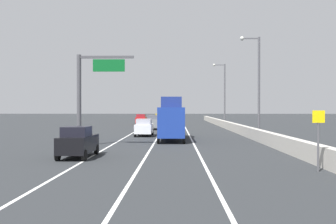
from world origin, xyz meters
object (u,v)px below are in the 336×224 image
(box_truck, at_px, (171,120))
(lamp_post_right_second, at_px, (257,80))
(overhead_sign_gantry, at_px, (88,89))
(car_yellow_0, at_px, (160,119))
(car_white_4, at_px, (144,127))
(car_red_3, at_px, (141,119))
(speed_advisory_sign, at_px, (318,136))
(car_silver_2, at_px, (171,126))
(lamp_post_right_third, at_px, (223,91))
(car_black_5, at_px, (78,142))
(car_gray_1, at_px, (153,122))

(box_truck, bearing_deg, lamp_post_right_second, 19.29)
(overhead_sign_gantry, bearing_deg, car_yellow_0, 85.31)
(car_yellow_0, bearing_deg, overhead_sign_gantry, -94.69)
(overhead_sign_gantry, distance_m, car_white_4, 13.16)
(car_yellow_0, relative_size, box_truck, 0.42)
(car_red_3, bearing_deg, speed_advisory_sign, -76.33)
(car_silver_2, bearing_deg, lamp_post_right_third, 66.52)
(speed_advisory_sign, distance_m, car_yellow_0, 61.75)
(speed_advisory_sign, bearing_deg, car_silver_2, 105.04)
(car_black_5, height_order, box_truck, box_truck)
(speed_advisory_sign, xyz_separation_m, car_red_3, (-13.51, 55.56, -0.76))
(speed_advisory_sign, bearing_deg, car_gray_1, 104.92)
(lamp_post_right_second, bearing_deg, car_gray_1, 126.49)
(car_gray_1, height_order, car_red_3, car_gray_1)
(car_red_3, bearing_deg, car_black_5, -89.56)
(car_yellow_0, bearing_deg, lamp_post_right_second, -72.83)
(speed_advisory_sign, xyz_separation_m, car_silver_2, (-7.55, 28.11, -0.76))
(speed_advisory_sign, distance_m, lamp_post_right_second, 23.12)
(car_yellow_0, bearing_deg, box_truck, -86.13)
(lamp_post_right_second, bearing_deg, car_black_5, -130.50)
(car_gray_1, bearing_deg, car_black_5, -94.75)
(overhead_sign_gantry, xyz_separation_m, car_gray_1, (3.80, 26.06, -3.67))
(lamp_post_right_second, relative_size, car_silver_2, 2.51)
(car_silver_2, height_order, car_black_5, car_silver_2)
(car_red_3, height_order, car_white_4, car_red_3)
(car_silver_2, height_order, box_truck, box_truck)
(speed_advisory_sign, relative_size, car_black_5, 0.69)
(car_red_3, relative_size, box_truck, 0.42)
(car_white_4, bearing_deg, car_gray_1, 89.35)
(speed_advisory_sign, xyz_separation_m, car_yellow_0, (-10.19, 60.90, -0.73))
(overhead_sign_gantry, bearing_deg, box_truck, 44.89)
(box_truck, bearing_deg, car_black_5, -112.09)
(lamp_post_right_second, xyz_separation_m, car_white_4, (-12.13, 2.20, -5.16))
(lamp_post_right_second, xyz_separation_m, car_red_3, (-15.14, 32.91, -5.12))
(car_white_4, xyz_separation_m, box_truck, (3.11, -5.36, 1.00))
(car_red_3, bearing_deg, overhead_sign_gantry, -90.84)
(box_truck, bearing_deg, car_red_3, 99.63)
(speed_advisory_sign, bearing_deg, car_yellow_0, 99.50)
(speed_advisory_sign, relative_size, car_yellow_0, 0.74)
(car_black_5, bearing_deg, car_red_3, 90.44)
(car_silver_2, distance_m, car_black_5, 23.41)
(lamp_post_right_second, relative_size, box_truck, 1.11)
(overhead_sign_gantry, xyz_separation_m, car_yellow_0, (3.95, 48.12, -3.70))
(car_black_5, bearing_deg, overhead_sign_gantry, 97.80)
(car_gray_1, xyz_separation_m, car_red_3, (-3.17, 16.72, -0.05))
(overhead_sign_gantry, distance_m, car_yellow_0, 48.43)
(overhead_sign_gantry, bearing_deg, car_white_4, 73.23)
(car_red_3, xyz_separation_m, car_white_4, (3.01, -30.71, -0.04))
(lamp_post_right_second, distance_m, car_red_3, 36.59)
(speed_advisory_sign, xyz_separation_m, lamp_post_right_second, (1.63, 22.65, 4.37))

